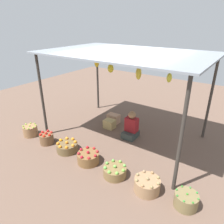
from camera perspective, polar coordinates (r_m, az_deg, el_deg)
The scene contains 12 objects.
ground_plane at distance 5.96m, azimuth 3.31°, elevation -6.44°, with size 14.00×14.00×0.00m, color brown.
market_stall_structure at distance 5.21m, azimuth 3.84°, elevation 14.78°, with size 4.05×2.70×2.32m.
vendor_person at distance 5.76m, azimuth 5.31°, elevation -4.26°, with size 0.36×0.44×0.78m.
basket_limes at distance 6.32m, azimuth -21.66°, elevation -4.82°, with size 0.39×0.39×0.33m.
basket_red_tomatoes at distance 5.79m, azimuth -17.65°, elevation -6.95°, with size 0.36×0.36×0.34m.
basket_oranges at distance 5.35m, azimuth -12.33°, elevation -9.41°, with size 0.52×0.52×0.28m.
basket_red_apples at distance 4.89m, azimuth -6.58°, elevation -12.39°, with size 0.51×0.51×0.30m.
basket_green_apples at distance 4.51m, azimuth 0.79°, elevation -16.06°, with size 0.49×0.49×0.27m.
basket_potatoes at distance 4.23m, azimuth 9.67°, elevation -19.27°, with size 0.50×0.50×0.32m.
basket_green_chilies at distance 4.13m, azimuth 19.82°, elevation -21.99°, with size 0.41×0.41×0.30m.
wooden_crate_near_vendor at distance 6.61m, azimuth 0.40°, elevation -1.78°, with size 0.38×0.24×0.28m, color tan.
wooden_crate_stacked_rear at distance 6.28m, azimuth -0.68°, elevation -3.33°, with size 0.32×0.27×0.27m, color tan.
Camera 1 is at (2.65, -4.41, 3.01)m, focal length 33.02 mm.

